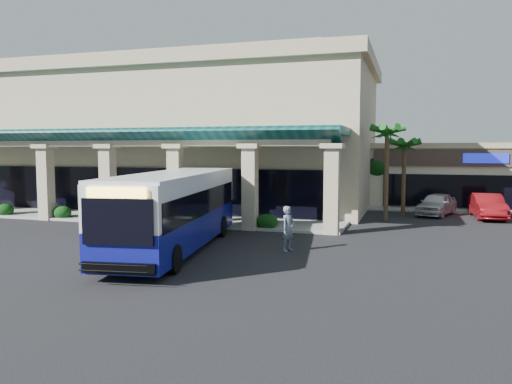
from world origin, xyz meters
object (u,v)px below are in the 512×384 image
(transit_bus, at_px, (175,212))
(car_white, at_px, (487,206))
(pedestrian, at_px, (288,229))
(car_silver, at_px, (436,204))

(transit_bus, relative_size, car_white, 2.54)
(pedestrian, relative_size, car_silver, 0.44)
(car_white, bearing_deg, pedestrian, -129.18)
(car_silver, distance_m, car_white, 3.12)
(transit_bus, distance_m, pedestrian, 5.04)
(pedestrian, bearing_deg, car_white, -11.52)
(pedestrian, distance_m, car_white, 16.93)
(pedestrian, height_order, car_silver, pedestrian)
(car_silver, bearing_deg, transit_bus, -107.15)
(transit_bus, height_order, car_silver, transit_bus)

